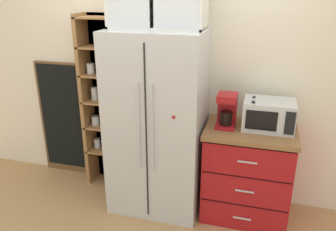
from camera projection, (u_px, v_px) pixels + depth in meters
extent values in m
plane|color=tan|center=(158.00, 202.00, 3.48)|extent=(10.52, 10.52, 0.00)
cube|color=silver|center=(169.00, 72.00, 3.39)|extent=(4.84, 0.10, 2.55)
cube|color=silver|center=(158.00, 123.00, 3.19)|extent=(0.86, 0.66, 1.74)
cube|color=black|center=(146.00, 137.00, 2.89)|extent=(0.01, 0.01, 1.60)
cylinder|color=silver|center=(139.00, 128.00, 2.86)|extent=(0.02, 0.02, 0.78)
cylinder|color=silver|center=(152.00, 129.00, 2.83)|extent=(0.02, 0.02, 0.78)
cube|color=red|center=(174.00, 117.00, 2.75)|extent=(0.02, 0.01, 0.02)
cube|color=brown|center=(108.00, 101.00, 3.66)|extent=(0.45, 0.04, 1.84)
cube|color=#9E7042|center=(87.00, 103.00, 3.58)|extent=(0.04, 0.24, 1.84)
cube|color=#9E7042|center=(119.00, 106.00, 3.48)|extent=(0.04, 0.24, 1.84)
cube|color=#9E7042|center=(106.00, 150.00, 3.72)|extent=(0.39, 0.24, 0.02)
cylinder|color=silver|center=(97.00, 143.00, 3.74)|extent=(0.07, 0.07, 0.10)
cylinder|color=#B77A38|center=(97.00, 145.00, 3.74)|extent=(0.06, 0.06, 0.07)
cylinder|color=#B2B2B7|center=(97.00, 139.00, 3.72)|extent=(0.07, 0.07, 0.01)
cylinder|color=silver|center=(105.00, 144.00, 3.71)|extent=(0.08, 0.08, 0.11)
cylinder|color=brown|center=(105.00, 146.00, 3.71)|extent=(0.07, 0.07, 0.07)
cylinder|color=#B2B2B7|center=(105.00, 139.00, 3.69)|extent=(0.08, 0.08, 0.01)
cylinder|color=silver|center=(113.00, 146.00, 3.66)|extent=(0.06, 0.06, 0.11)
cylinder|color=#2D2D2D|center=(113.00, 148.00, 3.66)|extent=(0.05, 0.05, 0.08)
cylinder|color=#B2B2B7|center=(113.00, 141.00, 3.63)|extent=(0.06, 0.06, 0.01)
cube|color=#9E7042|center=(104.00, 126.00, 3.62)|extent=(0.39, 0.24, 0.02)
cylinder|color=silver|center=(95.00, 121.00, 3.61)|extent=(0.08, 0.08, 0.09)
cylinder|color=beige|center=(96.00, 122.00, 3.62)|extent=(0.07, 0.07, 0.06)
cylinder|color=#B2B2B7|center=(95.00, 117.00, 3.59)|extent=(0.07, 0.07, 0.01)
cylinder|color=silver|center=(104.00, 121.00, 3.61)|extent=(0.07, 0.07, 0.10)
cylinder|color=white|center=(104.00, 122.00, 3.62)|extent=(0.06, 0.06, 0.07)
cylinder|color=#B2B2B7|center=(103.00, 116.00, 3.59)|extent=(0.07, 0.07, 0.01)
cylinder|color=silver|center=(111.00, 122.00, 3.56)|extent=(0.07, 0.07, 0.12)
cylinder|color=white|center=(111.00, 123.00, 3.56)|extent=(0.06, 0.06, 0.08)
cylinder|color=#B2B2B7|center=(111.00, 116.00, 3.53)|extent=(0.07, 0.07, 0.01)
cube|color=#9E7042|center=(102.00, 101.00, 3.52)|extent=(0.39, 0.24, 0.02)
cylinder|color=silver|center=(95.00, 94.00, 3.52)|extent=(0.07, 0.07, 0.13)
cylinder|color=#CCB78C|center=(95.00, 96.00, 3.52)|extent=(0.06, 0.06, 0.09)
cylinder|color=#B2B2B7|center=(94.00, 88.00, 3.49)|extent=(0.07, 0.07, 0.01)
cylinder|color=silver|center=(109.00, 95.00, 3.48)|extent=(0.07, 0.07, 0.13)
cylinder|color=#382316|center=(109.00, 97.00, 3.49)|extent=(0.06, 0.06, 0.09)
cylinder|color=#B2B2B7|center=(109.00, 89.00, 3.46)|extent=(0.07, 0.07, 0.01)
cube|color=#9E7042|center=(100.00, 75.00, 3.42)|extent=(0.39, 0.24, 0.02)
cylinder|color=silver|center=(91.00, 69.00, 3.42)|extent=(0.08, 0.08, 0.10)
cylinder|color=#E0C67F|center=(91.00, 70.00, 3.43)|extent=(0.07, 0.07, 0.07)
cylinder|color=#B2B2B7|center=(90.00, 64.00, 3.40)|extent=(0.08, 0.08, 0.01)
cube|color=#9E7042|center=(98.00, 47.00, 3.31)|extent=(0.39, 0.24, 0.02)
cube|color=#9E7042|center=(96.00, 17.00, 3.21)|extent=(0.39, 0.24, 0.02)
cube|color=#A8161C|center=(247.00, 174.00, 3.17)|extent=(0.77, 0.57, 0.85)
cube|color=olive|center=(251.00, 131.00, 3.01)|extent=(0.80, 0.60, 0.04)
cube|color=black|center=(243.00, 206.00, 2.97)|extent=(0.75, 0.00, 0.01)
cube|color=silver|center=(242.00, 218.00, 3.01)|extent=(0.16, 0.01, 0.01)
cube|color=black|center=(246.00, 178.00, 2.87)|extent=(0.75, 0.00, 0.01)
cube|color=silver|center=(245.00, 191.00, 2.90)|extent=(0.16, 0.01, 0.01)
cube|color=black|center=(249.00, 148.00, 2.76)|extent=(0.75, 0.00, 0.01)
cube|color=silver|center=(247.00, 162.00, 2.80)|extent=(0.16, 0.01, 0.01)
cube|color=silver|center=(269.00, 115.00, 2.97)|extent=(0.44, 0.32, 0.26)
cube|color=black|center=(261.00, 121.00, 2.83)|extent=(0.26, 0.01, 0.17)
cube|color=black|center=(290.00, 123.00, 2.78)|extent=(0.08, 0.01, 0.20)
cube|color=#A8161C|center=(225.00, 125.00, 3.04)|extent=(0.17, 0.20, 0.03)
cube|color=#A8161C|center=(227.00, 109.00, 3.05)|extent=(0.17, 0.06, 0.30)
cube|color=#A8161C|center=(227.00, 97.00, 2.94)|extent=(0.17, 0.20, 0.06)
cylinder|color=black|center=(226.00, 118.00, 3.00)|extent=(0.11, 0.11, 0.12)
cylinder|color=red|center=(251.00, 126.00, 2.95)|extent=(0.08, 0.08, 0.08)
torus|color=red|center=(258.00, 126.00, 2.93)|extent=(0.05, 0.01, 0.05)
cylinder|color=silver|center=(252.00, 117.00, 2.98)|extent=(0.07, 0.07, 0.22)
cone|color=silver|center=(253.00, 105.00, 2.94)|extent=(0.07, 0.07, 0.04)
cylinder|color=silver|center=(254.00, 101.00, 2.93)|extent=(0.03, 0.03, 0.07)
cylinder|color=black|center=(254.00, 97.00, 2.92)|extent=(0.03, 0.03, 0.01)
cylinder|color=#285B33|center=(252.00, 121.00, 2.92)|extent=(0.07, 0.07, 0.20)
cone|color=#285B33|center=(253.00, 110.00, 2.88)|extent=(0.07, 0.07, 0.04)
cylinder|color=#285B33|center=(253.00, 106.00, 2.87)|extent=(0.03, 0.03, 0.07)
cylinder|color=black|center=(253.00, 102.00, 2.86)|extent=(0.03, 0.03, 0.01)
cube|color=silver|center=(157.00, 27.00, 2.89)|extent=(0.83, 0.32, 0.02)
cylinder|color=silver|center=(126.00, 25.00, 2.96)|extent=(0.05, 0.05, 0.00)
cylinder|color=silver|center=(126.00, 21.00, 2.95)|extent=(0.01, 0.01, 0.07)
cone|color=silver|center=(126.00, 14.00, 2.93)|extent=(0.06, 0.06, 0.05)
cylinder|color=silver|center=(147.00, 26.00, 2.91)|extent=(0.05, 0.05, 0.00)
cylinder|color=silver|center=(147.00, 22.00, 2.90)|extent=(0.01, 0.01, 0.07)
cone|color=silver|center=(147.00, 14.00, 2.88)|extent=(0.06, 0.06, 0.05)
cylinder|color=silver|center=(168.00, 26.00, 2.86)|extent=(0.05, 0.05, 0.00)
cylinder|color=silver|center=(168.00, 22.00, 2.85)|extent=(0.01, 0.01, 0.07)
cone|color=silver|center=(168.00, 15.00, 2.83)|extent=(0.06, 0.06, 0.05)
cylinder|color=silver|center=(190.00, 27.00, 2.81)|extent=(0.05, 0.05, 0.00)
cylinder|color=silver|center=(191.00, 23.00, 2.80)|extent=(0.01, 0.01, 0.07)
cone|color=silver|center=(191.00, 15.00, 2.78)|extent=(0.06, 0.06, 0.05)
cube|color=brown|center=(65.00, 119.00, 3.85)|extent=(0.60, 0.04, 1.32)
cube|color=black|center=(64.00, 118.00, 3.82)|extent=(0.54, 0.01, 1.22)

